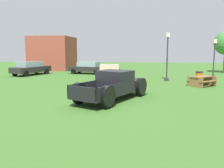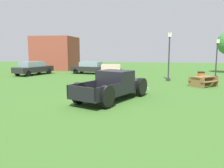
{
  "view_description": "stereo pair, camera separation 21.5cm",
  "coord_description": "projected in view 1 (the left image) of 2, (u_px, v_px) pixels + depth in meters",
  "views": [
    {
      "loc": [
        2.05,
        -12.0,
        2.78
      ],
      "look_at": [
        0.65,
        0.66,
        0.9
      ],
      "focal_mm": 37.3,
      "sensor_mm": 36.0,
      "label": 1
    },
    {
      "loc": [
        2.26,
        -11.97,
        2.78
      ],
      "look_at": [
        0.65,
        0.66,
        0.9
      ],
      "focal_mm": 37.3,
      "sensor_mm": 36.0,
      "label": 2
    }
  ],
  "objects": [
    {
      "name": "ground_plane",
      "position": [
        99.0,
        102.0,
        12.43
      ],
      "size": [
        80.0,
        80.0,
        0.0
      ],
      "primitive_type": "plane",
      "color": "#3D6B28"
    },
    {
      "name": "pickup_truck_foreground",
      "position": [
        116.0,
        85.0,
        13.21
      ],
      "size": [
        4.07,
        5.59,
        1.63
      ],
      "color": "black",
      "rests_on": "ground_plane"
    },
    {
      "name": "pickup_truck_behind_left",
      "position": [
        110.0,
        73.0,
        20.56
      ],
      "size": [
        2.24,
        5.02,
        1.5
      ],
      "color": "#C6B793",
      "rests_on": "ground_plane"
    },
    {
      "name": "sedan_distant_a",
      "position": [
        31.0,
        68.0,
        25.68
      ],
      "size": [
        3.32,
        4.81,
        1.49
      ],
      "color": "black",
      "rests_on": "ground_plane"
    },
    {
      "name": "sedan_distant_b",
      "position": [
        88.0,
        68.0,
        27.0
      ],
      "size": [
        4.44,
        2.59,
        1.39
      ],
      "color": "black",
      "rests_on": "ground_plane"
    },
    {
      "name": "lamp_post_near",
      "position": [
        167.0,
        56.0,
        20.67
      ],
      "size": [
        0.36,
        0.36,
        4.33
      ],
      "color": "#2D2D33",
      "rests_on": "ground_plane"
    },
    {
      "name": "lamp_post_far",
      "position": [
        214.0,
        58.0,
        22.75
      ],
      "size": [
        0.36,
        0.36,
        3.84
      ],
      "color": "#2D2D33",
      "rests_on": "ground_plane"
    },
    {
      "name": "picnic_table",
      "position": [
        202.0,
        80.0,
        17.79
      ],
      "size": [
        2.33,
        2.28,
        0.78
      ],
      "color": "olive",
      "rests_on": "ground_plane"
    },
    {
      "name": "trash_can",
      "position": [
        199.0,
        77.0,
        19.81
      ],
      "size": [
        0.59,
        0.59,
        0.95
      ],
      "color": "orange",
      "rests_on": "ground_plane"
    },
    {
      "name": "brick_pavilion",
      "position": [
        53.0,
        53.0,
        33.08
      ],
      "size": [
        5.36,
        5.96,
        4.58
      ],
      "color": "brown",
      "rests_on": "ground_plane"
    }
  ]
}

